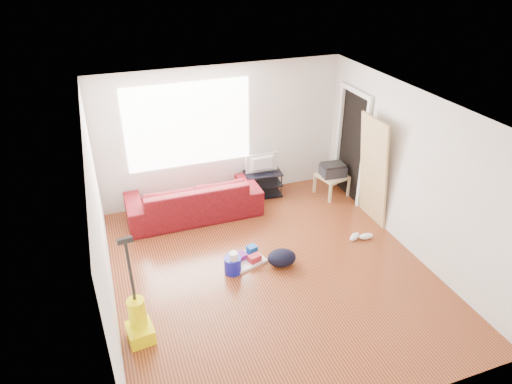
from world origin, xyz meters
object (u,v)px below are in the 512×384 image
object	(u,v)px
bucket	(233,272)
vacuum	(139,321)
sofa	(195,215)
side_table	(332,178)
backpack	(282,264)
cleaning_tray	(247,258)
tv_stand	(263,184)

from	to	relation	value
bucket	vacuum	distance (m)	1.69
sofa	vacuum	distance (m)	2.90
side_table	backpack	size ratio (longest dim) A/B	1.38
backpack	vacuum	world-z (taller)	vacuum
cleaning_tray	side_table	bearing A→B (deg)	33.01
sofa	vacuum	world-z (taller)	vacuum
vacuum	tv_stand	bearing A→B (deg)	40.47
side_table	vacuum	bearing A→B (deg)	-148.24
sofa	vacuum	bearing A→B (deg)	63.52
side_table	tv_stand	bearing A→B (deg)	161.98
bucket	backpack	size ratio (longest dim) A/B	0.58
bucket	cleaning_tray	xyz separation A→B (m)	(0.29, 0.19, 0.06)
side_table	sofa	bearing A→B (deg)	176.98
cleaning_tray	backpack	distance (m)	0.54
sofa	cleaning_tray	bearing A→B (deg)	105.95
cleaning_tray	vacuum	size ratio (longest dim) A/B	0.42
backpack	cleaning_tray	bearing A→B (deg)	156.10
sofa	side_table	size ratio (longest dim) A/B	3.87
sofa	vacuum	size ratio (longest dim) A/B	1.60
side_table	backpack	distance (m)	2.46
sofa	cleaning_tray	size ratio (longest dim) A/B	3.85
sofa	cleaning_tray	distance (m)	1.64
tv_stand	side_table	xyz separation A→B (m)	(1.26, -0.41, 0.10)
bucket	vacuum	size ratio (longest dim) A/B	0.18
backpack	bucket	bearing A→B (deg)	179.65
bucket	backpack	world-z (taller)	bucket
tv_stand	side_table	size ratio (longest dim) A/B	1.22
tv_stand	cleaning_tray	world-z (taller)	tv_stand
bucket	cleaning_tray	bearing A→B (deg)	32.90
bucket	vacuum	world-z (taller)	vacuum
tv_stand	side_table	world-z (taller)	tv_stand
tv_stand	cleaning_tray	bearing A→B (deg)	-112.07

